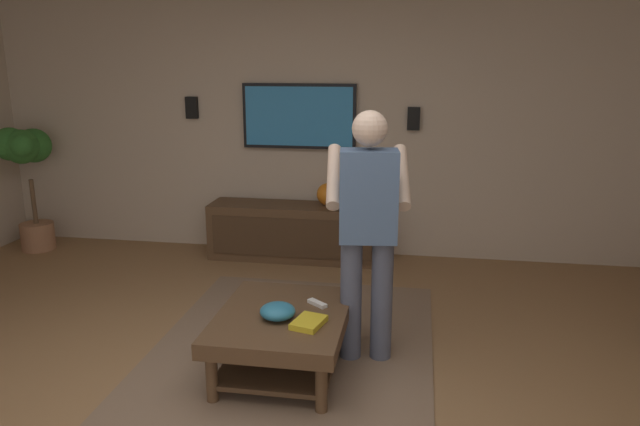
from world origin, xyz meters
The scene contains 14 objects.
ground_plane centered at (0.00, 0.00, 0.00)m, with size 8.46×8.46×0.00m, color olive.
wall_back_tv centered at (3.09, 0.00, 1.39)m, with size 0.10×7.25×2.77m, color #BCA893.
area_rug centered at (0.75, -0.04, 0.01)m, with size 2.71×1.90×0.01m, color #7A604C.
coffee_table centered at (0.55, -0.04, 0.30)m, with size 1.00×0.80×0.40m.
media_console centered at (2.76, 0.34, 0.28)m, with size 0.45×1.70×0.55m.
tv centered at (3.00, 0.34, 1.40)m, with size 0.05×1.13×0.64m.
person_standing centered at (0.83, -0.54, 0.93)m, with size 0.58×0.59×1.64m.
potted_plant_tall centered at (2.60, 3.12, 0.91)m, with size 0.57×0.48×1.28m.
bowl centered at (0.46, -0.04, 0.45)m, with size 0.22×0.22×0.10m, color teal.
remote_white centered at (0.70, -0.24, 0.41)m, with size 0.15×0.04×0.02m, color white.
book centered at (0.40, -0.24, 0.42)m, with size 0.22×0.16×0.04m, color gold.
vase_round centered at (2.81, 0.02, 0.66)m, with size 0.22×0.22×0.22m, color orange.
wall_speaker_left centered at (3.01, -0.78, 1.39)m, with size 0.06×0.12×0.22m, color black.
wall_speaker_right centered at (3.01, 1.46, 1.47)m, with size 0.06×0.12×0.22m, color black.
Camera 1 is at (-2.79, -0.85, 1.93)m, focal length 33.28 mm.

